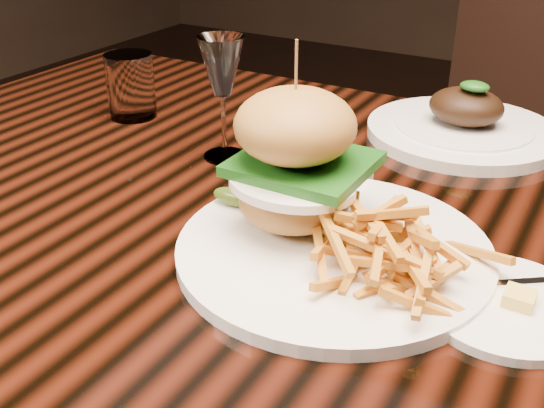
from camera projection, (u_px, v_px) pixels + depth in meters
The scene contains 8 objects.
dining_table at pixel (353, 267), 0.81m from camera, with size 1.60×0.90×0.75m.
burger_plate at pixel (328, 206), 0.67m from camera, with size 0.34×0.34×0.22m.
side_saucer at pixel (506, 304), 0.60m from camera, with size 0.17×0.17×0.02m.
ramekin at pixel (340, 173), 0.84m from camera, with size 0.07×0.07×0.03m, color white.
wine_glass at pixel (222, 71), 0.86m from camera, with size 0.06×0.06×0.17m.
water_tumbler at pixel (131, 86), 1.05m from camera, with size 0.08×0.08×0.11m, color white.
far_dish at pixel (463, 126), 0.98m from camera, with size 0.29×0.29×0.09m.
chair_far at pixel (501, 139), 1.54m from camera, with size 0.59×0.59×0.95m.
Camera 1 is at (0.25, -0.64, 1.12)m, focal length 42.00 mm.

